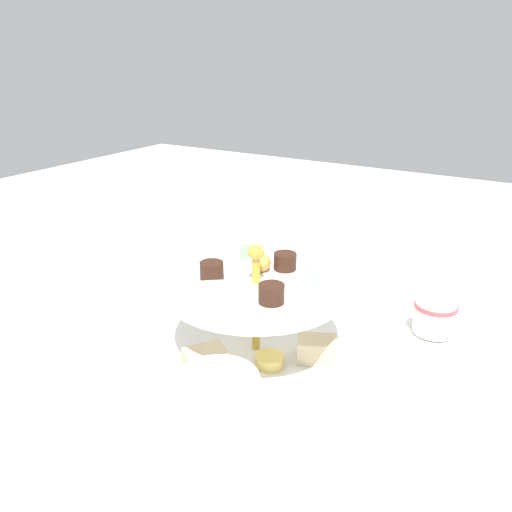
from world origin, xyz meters
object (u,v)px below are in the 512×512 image
at_px(tiered_serving_stand, 256,323).
at_px(water_glass_tall_right, 219,444).
at_px(butter_knife_left, 31,359).
at_px(teacup_with_saucer, 434,320).
at_px(butter_knife_right, 492,442).
at_px(water_glass_short_left, 368,277).

distance_m(tiered_serving_stand, water_glass_tall_right, 0.24).
xyz_separation_m(tiered_serving_stand, butter_knife_left, (-0.24, -0.16, -0.05)).
height_order(water_glass_tall_right, teacup_with_saucer, water_glass_tall_right).
bearing_deg(butter_knife_left, tiered_serving_stand, 89.54).
relative_size(water_glass_tall_right, teacup_with_saucer, 1.47).
bearing_deg(butter_knife_right, water_glass_short_left, 34.90).
bearing_deg(water_glass_short_left, butter_knife_right, -47.91).
relative_size(teacup_with_saucer, butter_knife_right, 0.53).
bearing_deg(butter_knife_right, butter_knife_left, 98.07).
relative_size(water_glass_tall_right, butter_knife_right, 0.78).
distance_m(teacup_with_saucer, butter_knife_right, 0.22).
bearing_deg(butter_knife_left, butter_knife_right, 71.19).
bearing_deg(teacup_with_saucer, butter_knife_left, -142.14).
bearing_deg(water_glass_short_left, teacup_with_saucer, -26.75).
relative_size(tiered_serving_stand, teacup_with_saucer, 3.07).
height_order(tiered_serving_stand, teacup_with_saucer, tiered_serving_stand).
bearing_deg(water_glass_tall_right, water_glass_short_left, 93.80).
bearing_deg(tiered_serving_stand, water_glass_short_left, 73.81).
xyz_separation_m(teacup_with_saucer, butter_knife_left, (-0.43, -0.33, -0.02)).
bearing_deg(water_glass_short_left, water_glass_tall_right, -86.20).
height_order(tiered_serving_stand, butter_knife_right, tiered_serving_stand).
bearing_deg(tiered_serving_stand, teacup_with_saucer, 42.76).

